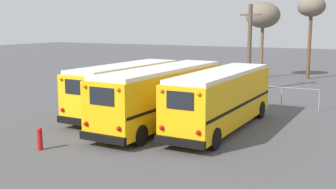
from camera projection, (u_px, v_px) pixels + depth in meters
ground_plane at (164, 124)px, 23.80m from camera, size 160.00×160.00×0.00m
school_bus_0 at (126, 88)px, 25.96m from camera, size 2.87×9.49×3.14m
school_bus_1 at (162, 94)px, 23.31m from camera, size 2.94×10.92×3.24m
school_bus_2 at (222, 98)px, 22.41m from camera, size 2.62×10.14×3.16m
utility_pole at (249, 47)px, 35.19m from camera, size 1.80×0.35×7.21m
bare_tree_0 at (311, 8)px, 42.25m from camera, size 2.75×2.75×8.37m
bare_tree_1 at (263, 16)px, 43.22m from camera, size 3.51×3.51×7.81m
fence_line at (214, 89)px, 30.47m from camera, size 14.54×0.06×1.42m
fire_hydrant at (40, 139)px, 18.89m from camera, size 0.24×0.24×1.03m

